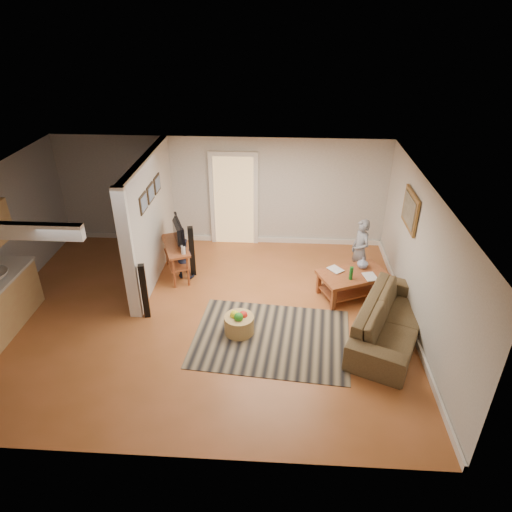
{
  "coord_description": "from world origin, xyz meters",
  "views": [
    {
      "loc": [
        1.39,
        -6.72,
        5.04
      ],
      "look_at": [
        0.96,
        0.31,
        1.1
      ],
      "focal_mm": 32.0,
      "sensor_mm": 36.0,
      "label": 1
    }
  ],
  "objects_px": {
    "toddler": "(185,276)",
    "child": "(357,277)",
    "toy_basket": "(239,324)",
    "speaker_right": "(192,251)",
    "speaker_left": "(144,291)",
    "coffee_table": "(354,278)",
    "sofa": "(389,336)",
    "tv_console": "(176,247)"
  },
  "relations": [
    {
      "from": "tv_console",
      "to": "coffee_table",
      "type": "bearing_deg",
      "value": -30.78
    },
    {
      "from": "speaker_right",
      "to": "toddler",
      "type": "relative_size",
      "value": 1.24
    },
    {
      "from": "speaker_right",
      "to": "coffee_table",
      "type": "bearing_deg",
      "value": -23.95
    },
    {
      "from": "speaker_left",
      "to": "toy_basket",
      "type": "height_order",
      "value": "speaker_left"
    },
    {
      "from": "speaker_left",
      "to": "toddler",
      "type": "relative_size",
      "value": 1.22
    },
    {
      "from": "speaker_left",
      "to": "speaker_right",
      "type": "bearing_deg",
      "value": 55.25
    },
    {
      "from": "speaker_right",
      "to": "child",
      "type": "xyz_separation_m",
      "value": [
        3.43,
        0.08,
        -0.55
      ]
    },
    {
      "from": "child",
      "to": "sofa",
      "type": "bearing_deg",
      "value": -14.53
    },
    {
      "from": "speaker_right",
      "to": "toddler",
      "type": "height_order",
      "value": "speaker_right"
    },
    {
      "from": "coffee_table",
      "to": "tv_console",
      "type": "xyz_separation_m",
      "value": [
        -3.55,
        0.55,
        0.25
      ]
    },
    {
      "from": "sofa",
      "to": "toddler",
      "type": "relative_size",
      "value": 2.69
    },
    {
      "from": "toddler",
      "to": "tv_console",
      "type": "bearing_deg",
      "value": -17.24
    },
    {
      "from": "speaker_right",
      "to": "child",
      "type": "bearing_deg",
      "value": -12.55
    },
    {
      "from": "child",
      "to": "toddler",
      "type": "distance_m",
      "value": 3.6
    },
    {
      "from": "tv_console",
      "to": "toy_basket",
      "type": "distance_m",
      "value": 2.39
    },
    {
      "from": "speaker_left",
      "to": "speaker_right",
      "type": "relative_size",
      "value": 0.98
    },
    {
      "from": "coffee_table",
      "to": "child",
      "type": "relative_size",
      "value": 1.13
    },
    {
      "from": "tv_console",
      "to": "toddler",
      "type": "bearing_deg",
      "value": -47.27
    },
    {
      "from": "toddler",
      "to": "toy_basket",
      "type": "bearing_deg",
      "value": 134.61
    },
    {
      "from": "sofa",
      "to": "child",
      "type": "bearing_deg",
      "value": 32.7
    },
    {
      "from": "coffee_table",
      "to": "tv_console",
      "type": "bearing_deg",
      "value": 171.22
    },
    {
      "from": "tv_console",
      "to": "speaker_left",
      "type": "bearing_deg",
      "value": -122.16
    },
    {
      "from": "sofa",
      "to": "coffee_table",
      "type": "height_order",
      "value": "coffee_table"
    },
    {
      "from": "child",
      "to": "speaker_left",
      "type": "bearing_deg",
      "value": -91.95
    },
    {
      "from": "tv_console",
      "to": "toddler",
      "type": "distance_m",
      "value": 0.66
    },
    {
      "from": "sofa",
      "to": "toy_basket",
      "type": "xyz_separation_m",
      "value": [
        -2.58,
        -0.05,
        0.19
      ]
    },
    {
      "from": "toy_basket",
      "to": "coffee_table",
      "type": "bearing_deg",
      "value": 31.74
    },
    {
      "from": "toddler",
      "to": "child",
      "type": "bearing_deg",
      "value": -169.26
    },
    {
      "from": "coffee_table",
      "to": "toy_basket",
      "type": "height_order",
      "value": "coffee_table"
    },
    {
      "from": "coffee_table",
      "to": "speaker_right",
      "type": "distance_m",
      "value": 3.29
    },
    {
      "from": "sofa",
      "to": "child",
      "type": "xyz_separation_m",
      "value": [
        -0.3,
        1.9,
        0.0
      ]
    },
    {
      "from": "coffee_table",
      "to": "sofa",
      "type": "bearing_deg",
      "value": -68.65
    },
    {
      "from": "toy_basket",
      "to": "speaker_right",
      "type": "bearing_deg",
      "value": 121.49
    },
    {
      "from": "speaker_left",
      "to": "toy_basket",
      "type": "distance_m",
      "value": 1.79
    },
    {
      "from": "sofa",
      "to": "toy_basket",
      "type": "height_order",
      "value": "toy_basket"
    },
    {
      "from": "sofa",
      "to": "toy_basket",
      "type": "distance_m",
      "value": 2.59
    },
    {
      "from": "speaker_right",
      "to": "toy_basket",
      "type": "bearing_deg",
      "value": -72.37
    },
    {
      "from": "coffee_table",
      "to": "speaker_right",
      "type": "xyz_separation_m",
      "value": [
        -3.24,
        0.58,
        0.16
      ]
    },
    {
      "from": "tv_console",
      "to": "child",
      "type": "bearing_deg",
      "value": -20.37
    },
    {
      "from": "speaker_right",
      "to": "toy_basket",
      "type": "height_order",
      "value": "speaker_right"
    },
    {
      "from": "coffee_table",
      "to": "tv_console",
      "type": "distance_m",
      "value": 3.6
    },
    {
      "from": "speaker_right",
      "to": "speaker_left",
      "type": "bearing_deg",
      "value": -124.76
    }
  ]
}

